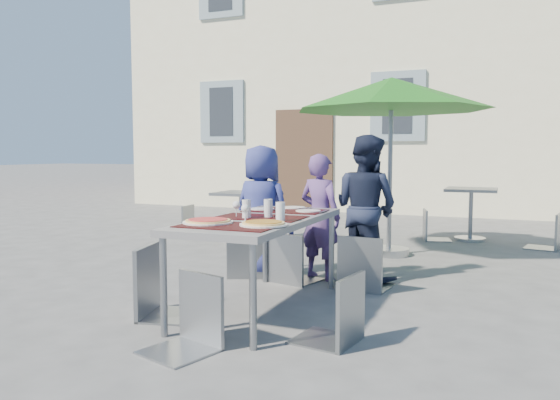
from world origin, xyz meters
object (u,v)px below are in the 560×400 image
at_px(pizza_near_right, 264,223).
at_px(chair_4, 338,267).
at_px(chair_5, 189,267).
at_px(bg_chair_r_0, 270,201).
at_px(bg_chair_l_1, 432,207).
at_px(dining_table, 260,224).
at_px(child_0, 262,211).
at_px(child_2, 366,208).
at_px(patio_umbrella, 391,96).
at_px(pizza_near_left, 208,221).
at_px(chair_3, 160,238).
at_px(chair_1, 291,228).
at_px(child_1, 320,217).
at_px(bg_chair_l_0, 193,202).
at_px(cafe_table_1, 471,204).
at_px(cafe_table_0, 241,209).
at_px(chair_0, 249,218).
at_px(chair_2, 364,229).
at_px(bg_chair_r_1, 551,209).

xyz_separation_m(pizza_near_right, chair_4, (0.58, -0.09, -0.25)).
xyz_separation_m(chair_5, bg_chair_r_0, (-1.37, 4.48, 0.02)).
relative_size(chair_5, bg_chair_l_1, 1.09).
bearing_deg(dining_table, chair_4, -33.75).
xyz_separation_m(child_0, child_2, (1.03, 0.23, 0.05)).
bearing_deg(pizza_near_right, patio_umbrella, 84.97).
xyz_separation_m(pizza_near_left, chair_3, (-0.44, 0.01, -0.15)).
distance_m(pizza_near_right, chair_3, 0.88).
relative_size(chair_1, bg_chair_r_0, 0.98).
height_order(pizza_near_right, child_1, child_1).
distance_m(pizza_near_right, bg_chair_l_0, 4.72).
relative_size(child_0, cafe_table_1, 1.78).
distance_m(child_0, bg_chair_l_1, 3.32).
bearing_deg(pizza_near_right, chair_5, -117.48).
distance_m(dining_table, chair_4, 0.99).
bearing_deg(dining_table, patio_umbrella, 79.42).
xyz_separation_m(chair_4, bg_chair_l_0, (-3.44, 3.83, -0.02)).
relative_size(pizza_near_right, bg_chair_r_0, 0.36).
distance_m(chair_5, bg_chair_l_0, 5.00).
bearing_deg(child_1, pizza_near_left, 96.70).
bearing_deg(bg_chair_l_0, pizza_near_left, -57.30).
distance_m(child_1, cafe_table_0, 2.43).
relative_size(cafe_table_0, bg_chair_r_0, 0.76).
height_order(pizza_near_right, chair_5, chair_5).
bearing_deg(chair_3, chair_0, 87.74).
xyz_separation_m(chair_3, bg_chair_l_0, (-1.99, 3.76, -0.12)).
bearing_deg(chair_2, pizza_near_left, -120.50).
xyz_separation_m(pizza_near_left, pizza_near_right, (0.43, 0.03, -0.00)).
relative_size(chair_5, bg_chair_r_0, 0.97).
relative_size(child_1, bg_chair_l_0, 1.46).
bearing_deg(chair_2, chair_3, -132.16).
xyz_separation_m(child_1, bg_chair_l_0, (-2.74, 2.08, -0.13)).
xyz_separation_m(child_0, chair_3, (-0.15, -1.60, -0.06)).
distance_m(pizza_near_right, bg_chair_r_0, 4.28).
height_order(chair_3, bg_chair_l_1, chair_3).
distance_m(child_2, bg_chair_l_0, 3.72).
relative_size(child_2, cafe_table_1, 1.91).
height_order(chair_2, bg_chair_l_0, chair_2).
bearing_deg(chair_3, chair_5, -41.87).
bearing_deg(chair_0, cafe_table_0, 118.57).
bearing_deg(dining_table, chair_1, 95.52).
distance_m(pizza_near_left, child_0, 1.64).
height_order(dining_table, bg_chair_r_1, bg_chair_r_1).
bearing_deg(bg_chair_r_1, patio_umbrella, -147.39).
height_order(dining_table, chair_1, chair_1).
bearing_deg(dining_table, chair_3, -143.44).
bearing_deg(chair_5, cafe_table_1, 74.94).
height_order(bg_chair_r_0, cafe_table_1, bg_chair_r_0).
bearing_deg(dining_table, bg_chair_r_0, 112.16).
bearing_deg(chair_0, dining_table, -60.31).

